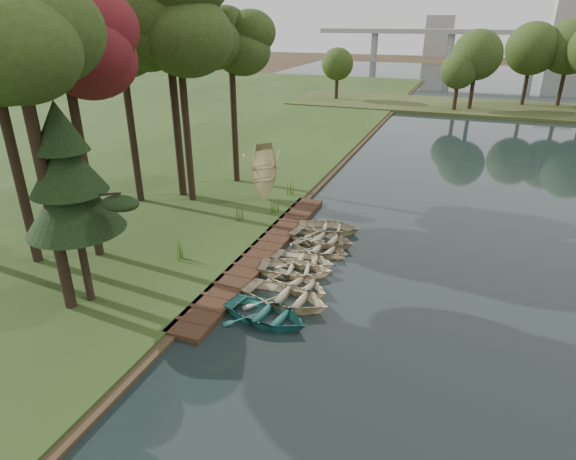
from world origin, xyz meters
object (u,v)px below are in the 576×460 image
(stored_rowboat, at_px, (264,194))
(boardwalk, at_px, (263,251))
(pine_tree, at_px, (69,181))
(rowboat_1, at_px, (286,295))
(rowboat_2, at_px, (297,282))
(rowboat_0, at_px, (267,312))

(stored_rowboat, bearing_deg, boardwalk, -113.36)
(stored_rowboat, height_order, pine_tree, pine_tree)
(rowboat_1, height_order, rowboat_2, rowboat_1)
(rowboat_0, bearing_deg, boardwalk, 35.23)
(boardwalk, bearing_deg, rowboat_2, -43.83)
(boardwalk, xyz_separation_m, rowboat_2, (2.88, -2.76, 0.23))
(rowboat_1, bearing_deg, stored_rowboat, 35.44)
(rowboat_0, xyz_separation_m, rowboat_1, (0.28, 1.45, 0.03))
(boardwalk, distance_m, rowboat_1, 5.01)
(rowboat_0, bearing_deg, rowboat_2, 3.96)
(stored_rowboat, relative_size, pine_tree, 0.45)
(rowboat_0, relative_size, rowboat_1, 0.93)
(rowboat_1, height_order, pine_tree, pine_tree)
(boardwalk, height_order, rowboat_0, rowboat_0)
(stored_rowboat, xyz_separation_m, pine_tree, (-2.05, -14.00, 4.90))
(stored_rowboat, bearing_deg, pine_tree, -144.55)
(rowboat_1, relative_size, pine_tree, 0.47)
(rowboat_2, distance_m, stored_rowboat, 11.27)
(rowboat_0, bearing_deg, pine_tree, 112.14)
(rowboat_1, bearing_deg, rowboat_2, 5.93)
(rowboat_0, bearing_deg, rowboat_1, -0.33)
(rowboat_0, height_order, rowboat_1, rowboat_1)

